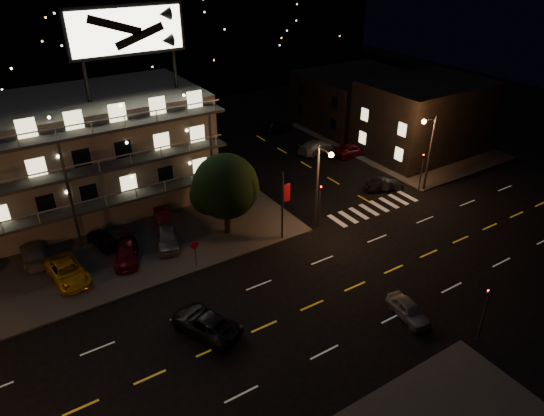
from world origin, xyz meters
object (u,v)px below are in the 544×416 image
side_car_0 (384,185)px  tree (225,188)px  lot_car_7 (34,253)px  lot_car_4 (168,238)px  lot_car_2 (67,272)px  road_car_west (206,323)px  road_car_east (408,310)px

side_car_0 → tree: bearing=106.9°
lot_car_7 → side_car_0: lot_car_7 is taller
lot_car_4 → side_car_0: bearing=14.8°
tree → lot_car_2: size_ratio=1.48×
lot_car_4 → lot_car_2: bearing=-157.5°
lot_car_4 → road_car_west: bearing=-79.1°
lot_car_4 → lot_car_7: (-9.90, 3.67, -0.07)m
road_car_east → tree: bearing=117.2°
lot_car_2 → side_car_0: (30.92, -1.73, -0.20)m
lot_car_2 → road_car_east: lot_car_2 is taller
side_car_0 → road_car_east: side_car_0 is taller
lot_car_2 → side_car_0: bearing=-10.2°
road_car_west → lot_car_4: bearing=-120.6°
lot_car_4 → lot_car_7: bearing=179.7°
road_car_east → road_car_west: (-12.33, 6.18, 0.09)m
tree → lot_car_4: 6.35m
lot_car_2 → road_car_west: 12.33m
side_car_0 → road_car_west: (-24.50, -8.79, 0.07)m
road_car_east → lot_car_7: bearing=143.3°
tree → lot_car_4: tree is taller
side_car_0 → road_car_west: bearing=130.7°
tree → side_car_0: size_ratio=1.90×
lot_car_4 → side_car_0: (22.75, -2.09, -0.25)m
lot_car_7 → side_car_0: size_ratio=1.19×
lot_car_7 → side_car_0: 33.16m
tree → lot_car_7: bearing=163.2°
lot_car_2 → lot_car_4: 8.18m
road_car_east → road_car_west: size_ratio=0.72×
road_car_east → lot_car_2: bearing=146.9°
lot_car_2 → road_car_west: size_ratio=0.97×
side_car_0 → road_car_west: size_ratio=0.76×
lot_car_2 → road_car_east: (18.75, -16.71, -0.22)m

